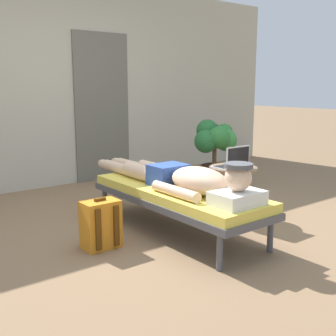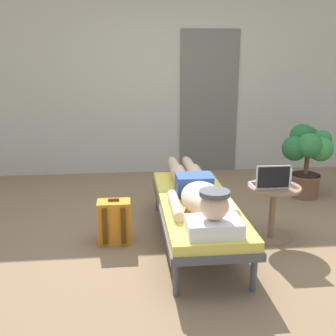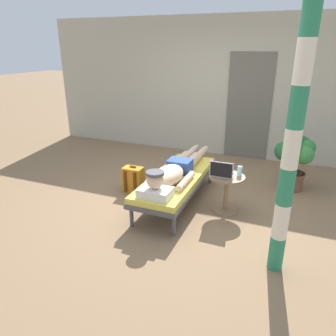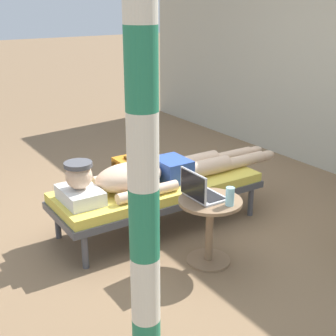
# 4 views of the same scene
# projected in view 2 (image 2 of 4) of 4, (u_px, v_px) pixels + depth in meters

# --- Properties ---
(ground_plane) EXTENTS (40.00, 40.00, 0.00)m
(ground_plane) POSITION_uv_depth(u_px,v_px,m) (190.00, 239.00, 3.80)
(ground_plane) COLOR #846647
(house_wall_back) EXTENTS (7.60, 0.20, 2.70)m
(house_wall_back) POSITION_uv_depth(u_px,v_px,m) (168.00, 79.00, 5.79)
(house_wall_back) COLOR #B2AD99
(house_wall_back) RESTS_ON ground
(house_door_panel) EXTENTS (0.84, 0.03, 2.04)m
(house_door_panel) POSITION_uv_depth(u_px,v_px,m) (209.00, 103.00, 5.83)
(house_door_panel) COLOR #625F54
(house_door_panel) RESTS_ON ground
(lounge_chair) EXTENTS (0.67, 1.87, 0.42)m
(lounge_chair) POSITION_uv_depth(u_px,v_px,m) (196.00, 207.00, 3.65)
(lounge_chair) COLOR #4C4C51
(lounge_chair) RESTS_ON ground
(person_reclining) EXTENTS (0.53, 2.17, 0.33)m
(person_reclining) POSITION_uv_depth(u_px,v_px,m) (198.00, 191.00, 3.55)
(person_reclining) COLOR white
(person_reclining) RESTS_ON lounge_chair
(side_table) EXTENTS (0.48, 0.48, 0.52)m
(side_table) POSITION_uv_depth(u_px,v_px,m) (273.00, 203.00, 3.72)
(side_table) COLOR #8C6B4C
(side_table) RESTS_ON ground
(laptop) EXTENTS (0.31, 0.24, 0.23)m
(laptop) POSITION_uv_depth(u_px,v_px,m) (270.00, 182.00, 3.60)
(laptop) COLOR silver
(laptop) RESTS_ON side_table
(drink_glass) EXTENTS (0.06, 0.06, 0.14)m
(drink_glass) POSITION_uv_depth(u_px,v_px,m) (288.00, 176.00, 3.73)
(drink_glass) COLOR #99D8E5
(drink_glass) RESTS_ON side_table
(backpack) EXTENTS (0.30, 0.26, 0.42)m
(backpack) POSITION_uv_depth(u_px,v_px,m) (114.00, 222.00, 3.71)
(backpack) COLOR orange
(backpack) RESTS_ON ground
(potted_plant) EXTENTS (0.59, 0.57, 0.88)m
(potted_plant) POSITION_uv_depth(u_px,v_px,m) (307.00, 152.00, 4.83)
(potted_plant) COLOR brown
(potted_plant) RESTS_ON ground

